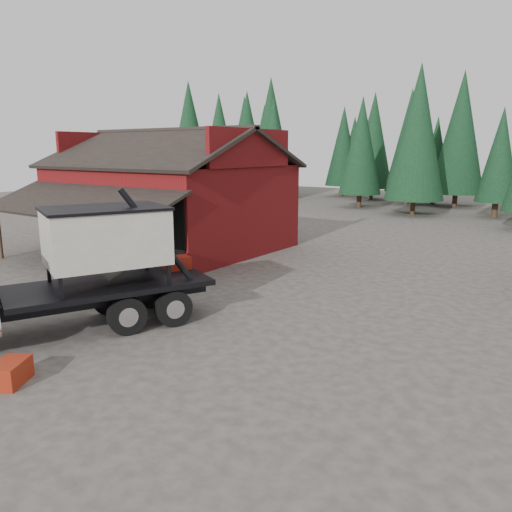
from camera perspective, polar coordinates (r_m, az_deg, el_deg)
The scene contains 7 objects.
ground at distance 17.02m, azimuth -6.76°, elevation -8.34°, with size 120.00×120.00×0.00m, color #413933.
red_barn at distance 30.89m, azimuth -9.76°, elevation 5.91°, with size 12.80×13.63×7.18m.
conifer_backdrop at distance 55.15m, azimuth 24.01°, elevation 4.87°, with size 76.00×16.00×16.00m, color black, non-canonical shape.
near_pine_a at distance 51.54m, azimuth -4.20°, elevation 12.57°, with size 4.40×4.40×11.40m.
near_pine_d at distance 48.11m, azimuth 17.99°, elevation 13.26°, with size 5.28×5.28×13.40m.
feed_truck at distance 17.16m, azimuth -22.41°, elevation -1.34°, with size 6.82×10.64×4.71m.
equip_box at distance 14.59m, azimuth -26.30°, elevation -11.87°, with size 0.70×1.10×0.60m, color maroon.
Camera 1 is at (10.79, -11.76, 5.91)m, focal length 35.00 mm.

